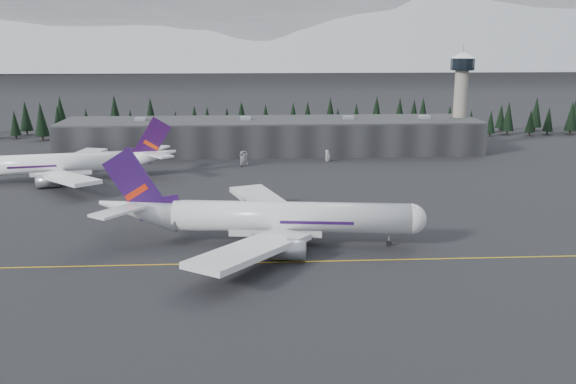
{
  "coord_description": "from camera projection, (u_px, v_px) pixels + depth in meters",
  "views": [
    {
      "loc": [
        -8.73,
        -122.22,
        43.34
      ],
      "look_at": [
        0.0,
        20.0,
        9.0
      ],
      "focal_mm": 40.0,
      "sensor_mm": 36.0,
      "label": 1
    }
  ],
  "objects": [
    {
      "name": "mountain_ridge",
      "position": [
        253.0,
        64.0,
        1099.61
      ],
      "size": [
        4400.0,
        900.0,
        420.0
      ],
      "primitive_type": null,
      "color": "white",
      "rests_on": "ground"
    },
    {
      "name": "jet_main",
      "position": [
        262.0,
        217.0,
        137.36
      ],
      "size": [
        70.76,
        64.97,
        20.85
      ],
      "rotation": [
        0.0,
        0.0,
        -0.12
      ],
      "color": "silver",
      "rests_on": "ground"
    },
    {
      "name": "jet_parked",
      "position": [
        70.0,
        163.0,
        199.08
      ],
      "size": [
        64.73,
        59.26,
        19.18
      ],
      "rotation": [
        0.0,
        0.0,
        3.32
      ],
      "color": "white",
      "rests_on": "ground"
    },
    {
      "name": "ground",
      "position": [
        294.0,
        258.0,
        129.27
      ],
      "size": [
        1400.0,
        1400.0,
        0.0
      ],
      "primitive_type": "plane",
      "color": "black",
      "rests_on": "ground"
    },
    {
      "name": "gse_vehicle_a",
      "position": [
        243.0,
        164.0,
        222.12
      ],
      "size": [
        4.29,
        5.94,
        1.5
      ],
      "primitive_type": "imported",
      "rotation": [
        0.0,
        0.0,
        0.37
      ],
      "color": "#BBBBBD",
      "rests_on": "ground"
    },
    {
      "name": "treeline",
      "position": [
        268.0,
        121.0,
        284.71
      ],
      "size": [
        360.0,
        20.0,
        15.0
      ],
      "primitive_type": "cube",
      "color": "black",
      "rests_on": "ground"
    },
    {
      "name": "taxiline",
      "position": [
        295.0,
        262.0,
        127.33
      ],
      "size": [
        400.0,
        0.4,
        0.02
      ],
      "primitive_type": "cube",
      "color": "gold",
      "rests_on": "ground"
    },
    {
      "name": "terminal",
      "position": [
        271.0,
        136.0,
        249.09
      ],
      "size": [
        160.0,
        30.0,
        12.6
      ],
      "color": "black",
      "rests_on": "ground"
    },
    {
      "name": "control_tower",
      "position": [
        461.0,
        90.0,
        252.46
      ],
      "size": [
        10.0,
        10.0,
        37.7
      ],
      "color": "gray",
      "rests_on": "ground"
    },
    {
      "name": "gse_vehicle_b",
      "position": [
        328.0,
        159.0,
        230.48
      ],
      "size": [
        4.58,
        2.83,
        1.45
      ],
      "primitive_type": "imported",
      "rotation": [
        0.0,
        0.0,
        -1.29
      ],
      "color": "silver",
      "rests_on": "ground"
    }
  ]
}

